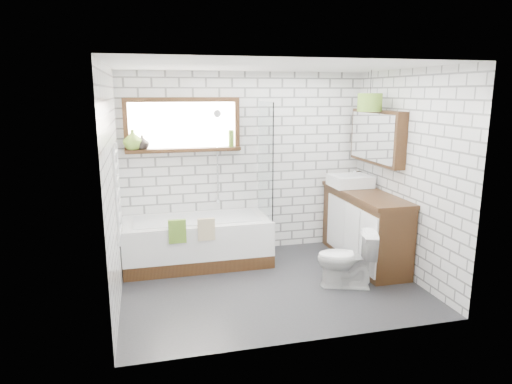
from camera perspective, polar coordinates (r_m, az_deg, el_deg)
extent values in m
cube|color=#232326|center=(5.52, 1.75, -11.49)|extent=(3.40, 2.60, 0.01)
cube|color=white|center=(5.05, 1.94, 15.52)|extent=(3.40, 2.60, 0.01)
cube|color=white|center=(6.39, -1.35, 3.58)|extent=(3.40, 0.01, 2.50)
cube|color=white|center=(3.93, 7.02, -2.13)|extent=(3.40, 0.01, 2.50)
cube|color=white|center=(4.96, -17.47, 0.43)|extent=(0.01, 2.60, 2.50)
cube|color=white|center=(5.83, 18.19, 2.11)|extent=(0.01, 2.60, 2.50)
cube|color=black|center=(6.15, -9.11, 8.24)|extent=(1.52, 0.16, 0.68)
cube|color=white|center=(4.97, -16.92, -0.10)|extent=(0.06, 0.52, 1.00)
cube|color=black|center=(6.25, 14.86, 6.67)|extent=(0.16, 1.20, 0.70)
cylinder|color=silver|center=(6.25, -4.85, 4.27)|extent=(0.02, 0.02, 1.30)
cube|color=white|center=(6.08, -7.34, -6.14)|extent=(1.89, 0.83, 0.61)
cube|color=white|center=(6.01, 1.18, 4.08)|extent=(0.02, 0.72, 1.50)
cube|color=#557C25|center=(5.58, -9.81, -4.87)|extent=(0.21, 0.06, 0.29)
cube|color=tan|center=(5.61, -6.23, -4.66)|extent=(0.21, 0.05, 0.27)
cube|color=black|center=(6.26, 13.37, -4.21)|extent=(0.54, 1.67, 0.95)
cube|color=white|center=(6.41, 11.68, 1.37)|extent=(0.53, 0.46, 0.15)
cylinder|color=silver|center=(6.47, 12.98, 1.87)|extent=(0.03, 0.03, 0.15)
imported|color=white|center=(5.44, 11.21, -8.18)|extent=(0.58, 0.75, 0.68)
imported|color=olive|center=(6.12, -15.14, 6.16)|extent=(0.27, 0.27, 0.26)
imported|color=black|center=(6.12, -14.02, 5.87)|extent=(0.20, 0.20, 0.18)
cylinder|color=olive|center=(6.23, -3.12, 6.52)|extent=(0.09, 0.09, 0.23)
cylinder|color=#557C25|center=(6.05, 14.04, 10.81)|extent=(0.31, 0.31, 0.23)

